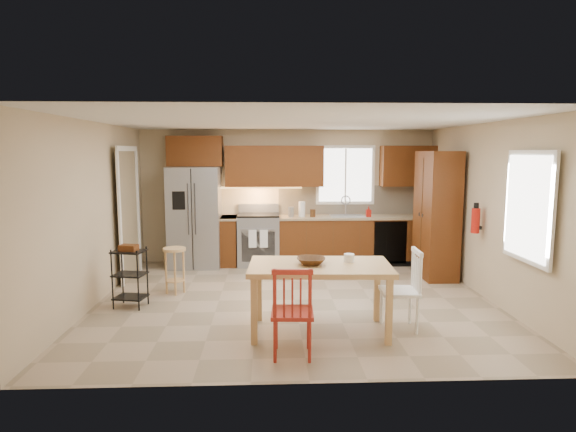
{
  "coord_description": "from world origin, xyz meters",
  "views": [
    {
      "loc": [
        -0.37,
        -6.61,
        2.09
      ],
      "look_at": [
        -0.08,
        0.4,
        1.15
      ],
      "focal_mm": 30.0,
      "sensor_mm": 36.0,
      "label": 1
    }
  ],
  "objects_px": {
    "chair_white": "(399,290)",
    "utility_cart": "(130,278)",
    "chair_red": "(292,311)",
    "refrigerator": "(195,217)",
    "table_jar": "(349,260)",
    "soap_bottle": "(369,212)",
    "fire_extinguisher": "(475,221)",
    "table_bowl": "(311,265)",
    "dining_table": "(320,299)",
    "bar_stool": "(175,271)",
    "pantry": "(436,215)",
    "range_stove": "(259,240)"
  },
  "relations": [
    {
      "from": "bar_stool",
      "to": "pantry",
      "type": "bearing_deg",
      "value": -4.11
    },
    {
      "from": "soap_bottle",
      "to": "pantry",
      "type": "height_order",
      "value": "pantry"
    },
    {
      "from": "table_bowl",
      "to": "bar_stool",
      "type": "xyz_separation_m",
      "value": [
        -1.87,
        1.63,
        -0.46
      ]
    },
    {
      "from": "chair_white",
      "to": "utility_cart",
      "type": "bearing_deg",
      "value": 77.15
    },
    {
      "from": "table_jar",
      "to": "soap_bottle",
      "type": "bearing_deg",
      "value": 74.35
    },
    {
      "from": "chair_red",
      "to": "dining_table",
      "type": "bearing_deg",
      "value": 64.66
    },
    {
      "from": "soap_bottle",
      "to": "dining_table",
      "type": "distance_m",
      "value": 3.61
    },
    {
      "from": "soap_bottle",
      "to": "bar_stool",
      "type": "height_order",
      "value": "soap_bottle"
    },
    {
      "from": "refrigerator",
      "to": "dining_table",
      "type": "distance_m",
      "value": 3.9
    },
    {
      "from": "table_jar",
      "to": "range_stove",
      "type": "bearing_deg",
      "value": 108.74
    },
    {
      "from": "bar_stool",
      "to": "utility_cart",
      "type": "distance_m",
      "value": 0.78
    },
    {
      "from": "chair_red",
      "to": "bar_stool",
      "type": "distance_m",
      "value": 2.8
    },
    {
      "from": "dining_table",
      "to": "chair_red",
      "type": "bearing_deg",
      "value": -115.34
    },
    {
      "from": "soap_bottle",
      "to": "pantry",
      "type": "xyz_separation_m",
      "value": [
        0.95,
        -0.9,
        0.05
      ]
    },
    {
      "from": "fire_extinguisher",
      "to": "bar_stool",
      "type": "xyz_separation_m",
      "value": [
        -4.38,
        0.24,
        -0.76
      ]
    },
    {
      "from": "refrigerator",
      "to": "bar_stool",
      "type": "distance_m",
      "value": 1.82
    },
    {
      "from": "table_bowl",
      "to": "utility_cart",
      "type": "xyz_separation_m",
      "value": [
        -2.36,
        1.02,
        -0.4
      ]
    },
    {
      "from": "table_jar",
      "to": "refrigerator",
      "type": "bearing_deg",
      "value": 124.95
    },
    {
      "from": "range_stove",
      "to": "bar_stool",
      "type": "height_order",
      "value": "range_stove"
    },
    {
      "from": "soap_bottle",
      "to": "table_jar",
      "type": "distance_m",
      "value": 3.36
    },
    {
      "from": "chair_red",
      "to": "fire_extinguisher",
      "type": "bearing_deg",
      "value": 39.32
    },
    {
      "from": "pantry",
      "to": "chair_white",
      "type": "bearing_deg",
      "value": -117.89
    },
    {
      "from": "bar_stool",
      "to": "utility_cart",
      "type": "relative_size",
      "value": 0.85
    },
    {
      "from": "chair_red",
      "to": "table_jar",
      "type": "height_order",
      "value": "chair_red"
    },
    {
      "from": "range_stove",
      "to": "utility_cart",
      "type": "xyz_separation_m",
      "value": [
        -1.69,
        -2.4,
        -0.05
      ]
    },
    {
      "from": "fire_extinguisher",
      "to": "dining_table",
      "type": "height_order",
      "value": "fire_extinguisher"
    },
    {
      "from": "fire_extinguisher",
      "to": "dining_table",
      "type": "relative_size",
      "value": 0.22
    },
    {
      "from": "soap_bottle",
      "to": "dining_table",
      "type": "relative_size",
      "value": 0.12
    },
    {
      "from": "chair_white",
      "to": "utility_cart",
      "type": "height_order",
      "value": "chair_white"
    },
    {
      "from": "chair_red",
      "to": "chair_white",
      "type": "height_order",
      "value": "same"
    },
    {
      "from": "table_bowl",
      "to": "soap_bottle",
      "type": "bearing_deg",
      "value": 67.77
    },
    {
      "from": "fire_extinguisher",
      "to": "range_stove",
      "type": "bearing_deg",
      "value": 147.38
    },
    {
      "from": "pantry",
      "to": "range_stove",
      "type": "bearing_deg",
      "value": 161.71
    },
    {
      "from": "dining_table",
      "to": "table_bowl",
      "type": "height_order",
      "value": "table_bowl"
    },
    {
      "from": "chair_white",
      "to": "fire_extinguisher",
      "type": "bearing_deg",
      "value": -44.68
    },
    {
      "from": "refrigerator",
      "to": "fire_extinguisher",
      "type": "bearing_deg",
      "value": -24.52
    },
    {
      "from": "range_stove",
      "to": "utility_cart",
      "type": "distance_m",
      "value": 2.94
    },
    {
      "from": "chair_white",
      "to": "bar_stool",
      "type": "height_order",
      "value": "chair_white"
    },
    {
      "from": "range_stove",
      "to": "chair_white",
      "type": "distance_m",
      "value": 3.78
    },
    {
      "from": "range_stove",
      "to": "table_jar",
      "type": "distance_m",
      "value": 3.52
    },
    {
      "from": "chair_red",
      "to": "refrigerator",
      "type": "bearing_deg",
      "value": 114.36
    },
    {
      "from": "range_stove",
      "to": "bar_stool",
      "type": "relative_size",
      "value": 1.34
    },
    {
      "from": "soap_bottle",
      "to": "utility_cart",
      "type": "bearing_deg",
      "value": -148.1
    },
    {
      "from": "fire_extinguisher",
      "to": "dining_table",
      "type": "distance_m",
      "value": 2.87
    },
    {
      "from": "fire_extinguisher",
      "to": "table_bowl",
      "type": "relative_size",
      "value": 1.1
    },
    {
      "from": "pantry",
      "to": "dining_table",
      "type": "height_order",
      "value": "pantry"
    },
    {
      "from": "refrigerator",
      "to": "chair_red",
      "type": "relative_size",
      "value": 1.91
    },
    {
      "from": "fire_extinguisher",
      "to": "chair_white",
      "type": "bearing_deg",
      "value": -137.64
    },
    {
      "from": "refrigerator",
      "to": "pantry",
      "type": "xyz_separation_m",
      "value": [
        4.13,
        -0.93,
        0.14
      ]
    },
    {
      "from": "utility_cart",
      "to": "pantry",
      "type": "bearing_deg",
      "value": 28.42
    }
  ]
}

